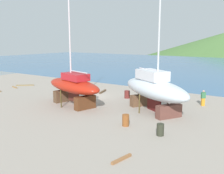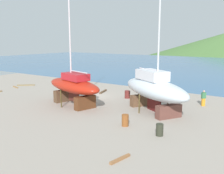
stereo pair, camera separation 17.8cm
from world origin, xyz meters
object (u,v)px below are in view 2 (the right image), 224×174
Objects in this scene: sailboat_small_center at (74,86)px; barrel_tipped_left at (127,94)px; sailboat_far_slipway at (154,89)px; barrel_by_slipway at (125,120)px; barrel_ochre at (160,130)px; barrel_tipped_right at (141,94)px; barrel_tar_black at (72,84)px; worker at (204,98)px.

sailboat_small_center is 6.80m from barrel_tipped_left.
barrel_by_slipway is (-0.05, -5.16, -1.75)m from sailboat_far_slipway.
barrel_tipped_right is (-6.89, 10.21, -0.10)m from barrel_ochre.
barrel_tipped_left is at bearing 177.06° from sailboat_far_slipway.
barrel_tar_black reaches higher than barrel_tipped_right.
sailboat_far_slipway is 8.31m from sailboat_small_center.
barrel_tar_black is at bearing -138.60° from worker.
sailboat_small_center is 8.78× the size of worker.
worker is 18.75m from barrel_tar_black.
barrel_ochre is (-0.37, -10.17, -0.42)m from worker.
barrel_tar_black is at bearing -166.86° from sailboat_far_slipway.
sailboat_far_slipway is at bearing 89.45° from barrel_by_slipway.
sailboat_far_slipway is 16.20m from barrel_tar_black.
barrel_ochre is at bearing 179.72° from sailboat_small_center.
barrel_tipped_right is 0.84× the size of barrel_by_slipway.
barrel_tipped_right is at bearing -104.44° from sailboat_small_center.
barrel_tar_black is (-18.74, 0.34, -0.42)m from worker.
barrel_by_slipway is at bearing 176.60° from sailboat_small_center.
sailboat_far_slipway reaches higher than barrel_by_slipway.
barrel_ochre reaches higher than barrel_tipped_right.
barrel_by_slipway is (7.86, -2.60, -1.59)m from sailboat_small_center.
sailboat_far_slipway reaches higher than barrel_tipped_left.
barrel_tar_black is (-7.40, 7.55, -1.62)m from sailboat_small_center.
sailboat_small_center is 13.48m from worker.
barrel_tipped_left is 9.77m from barrel_by_slipway.
worker is at bearing -0.31° from barrel_tipped_right.
barrel_ochre is 12.32m from barrel_tipped_right.
worker is 7.29m from barrel_tipped_right.
barrel_tipped_left reaches higher than barrel_tipped_right.
barrel_tipped_left is 1.12× the size of barrel_tipped_right.
barrel_tipped_left is 0.94× the size of barrel_by_slipway.
sailboat_small_center is 16.54× the size of barrel_tar_black.
barrel_tipped_left is at bearing 131.95° from barrel_ochre.
sailboat_small_center is at bearing -119.32° from barrel_tipped_right.
barrel_tipped_right is (-3.84, 4.68, -1.88)m from sailboat_far_slipway.
worker is at bearing 84.76° from sailboat_far_slipway.
sailboat_small_center is 15.49× the size of barrel_by_slipway.
barrel_by_slipway is (-3.10, 0.37, 0.03)m from barrel_ochre.
sailboat_far_slipway is 16.07× the size of barrel_ochre.
barrel_tipped_right is at bearing 51.99° from barrel_tipped_left.
worker is 10.19m from barrel_ochre.
sailboat_far_slipway is 15.87× the size of barrel_tipped_left.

